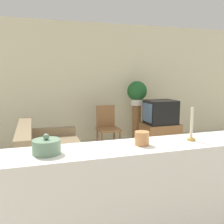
{
  "coord_description": "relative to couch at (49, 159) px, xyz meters",
  "views": [
    {
      "loc": [
        -0.9,
        -2.27,
        1.55
      ],
      "look_at": [
        0.48,
        2.1,
        0.85
      ],
      "focal_mm": 40.0,
      "sensor_mm": 36.0,
      "label": 1
    }
  ],
  "objects": [
    {
      "name": "wooden_chair",
      "position": [
        1.27,
        1.22,
        0.2
      ],
      "size": [
        0.44,
        0.44,
        0.89
      ],
      "color": "olive",
      "rests_on": "ground_plane"
    },
    {
      "name": "tv_stand",
      "position": [
        2.36,
        0.94,
        -0.04
      ],
      "size": [
        0.74,
        0.58,
        0.51
      ],
      "color": "olive",
      "rests_on": "ground_plane"
    },
    {
      "name": "decorative_bowl",
      "position": [
        -0.11,
        -1.94,
        0.75
      ],
      "size": [
        0.2,
        0.2,
        0.15
      ],
      "color": "gray",
      "rests_on": "foreground_counter"
    },
    {
      "name": "television",
      "position": [
        2.35,
        0.94,
        0.47
      ],
      "size": [
        0.62,
        0.51,
        0.5
      ],
      "color": "black",
      "rests_on": "tv_stand"
    },
    {
      "name": "ground_plane",
      "position": [
        0.72,
        -1.43,
        -0.29
      ],
      "size": [
        14.0,
        14.0,
        0.0
      ],
      "primitive_type": "plane",
      "color": "beige"
    },
    {
      "name": "potted_plant",
      "position": [
        2.06,
        1.51,
        0.85
      ],
      "size": [
        0.45,
        0.45,
        0.55
      ],
      "color": "white",
      "rests_on": "plant_stand"
    },
    {
      "name": "couch",
      "position": [
        0.0,
        0.0,
        0.0
      ],
      "size": [
        0.94,
        1.61,
        0.8
      ],
      "color": "#847051",
      "rests_on": "ground_plane"
    },
    {
      "name": "candle_jar",
      "position": [
        0.63,
        -1.94,
        0.75
      ],
      "size": [
        0.12,
        0.12,
        0.11
      ],
      "color": "#C6844C",
      "rests_on": "foreground_counter"
    },
    {
      "name": "plant_stand",
      "position": [
        2.06,
        1.51,
        0.13
      ],
      "size": [
        0.2,
        0.2,
        0.85
      ],
      "color": "olive",
      "rests_on": "ground_plane"
    },
    {
      "name": "wall_back",
      "position": [
        0.72,
        2.0,
        1.06
      ],
      "size": [
        9.0,
        0.06,
        2.7
      ],
      "color": "beige",
      "rests_on": "ground_plane"
    },
    {
      "name": "foreground_counter",
      "position": [
        0.72,
        -1.94,
        0.2
      ],
      "size": [
        2.34,
        0.44,
        0.99
      ],
      "color": "white",
      "rests_on": "ground_plane"
    },
    {
      "name": "candlestick",
      "position": [
        1.08,
        -1.94,
        0.79
      ],
      "size": [
        0.07,
        0.07,
        0.28
      ],
      "color": "#B7933D",
      "rests_on": "foreground_counter"
    }
  ]
}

